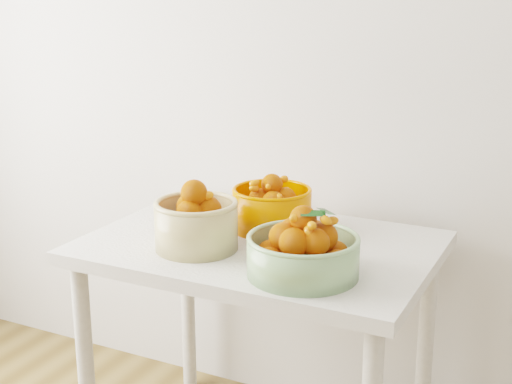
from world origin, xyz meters
TOP-DOWN VIEW (x-y plane):
  - table at (-0.23, 1.60)m, footprint 1.00×0.70m
  - bowl_cream at (-0.37, 1.47)m, footprint 0.30×0.30m
  - bowl_green at (-0.02, 1.41)m, footprint 0.39×0.39m
  - bowl_orange at (-0.25, 1.72)m, footprint 0.30×0.30m

SIDE VIEW (x-z plane):
  - table at x=-0.23m, z-range 0.28..1.03m
  - bowl_green at x=-0.02m, z-range 0.72..0.91m
  - bowl_orange at x=-0.25m, z-range 0.73..0.91m
  - bowl_cream at x=-0.37m, z-range 0.73..0.93m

